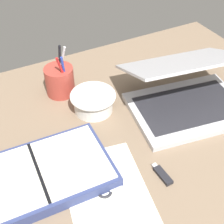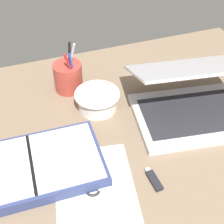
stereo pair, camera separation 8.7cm
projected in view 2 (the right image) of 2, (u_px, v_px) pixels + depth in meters
The scene contains 8 objects.
desk_top at pixel (110, 147), 87.81cm from camera, with size 140.00×100.00×2.00cm, color #75604C.
laptop at pixel (192, 99), 93.92cm from camera, with size 39.62×36.67×18.62cm.
bowl at pixel (97, 100), 96.51cm from camera, with size 14.13×14.13×6.18cm.
pen_cup at pixel (68, 77), 103.13cm from camera, with size 9.41×9.41×16.31cm.
planner at pixel (32, 167), 79.13cm from camera, with size 36.56×22.93×3.55cm.
scissors at pixel (99, 187), 76.39cm from camera, with size 11.78×9.08×0.80cm.
paper_sheet_front at pixel (96, 191), 75.70cm from camera, with size 19.20×27.94×0.16cm, color silver.
usb_drive at pixel (154, 180), 77.66cm from camera, with size 2.21×7.25×1.00cm.
Camera 2 is at (-19.36, -55.63, 66.87)cm, focal length 50.00 mm.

